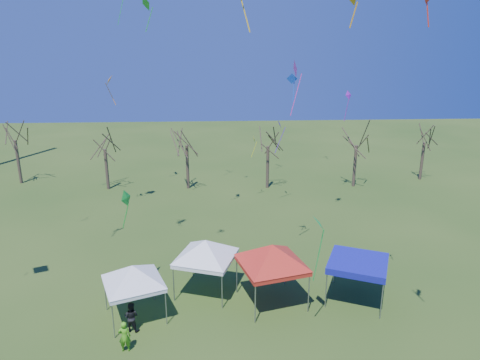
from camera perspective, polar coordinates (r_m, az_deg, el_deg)
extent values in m
plane|color=#2A4917|center=(23.60, -4.18, -19.36)|extent=(140.00, 140.00, 0.00)
cylinder|color=#3D2D21|center=(52.38, -27.45, 2.15)|extent=(0.32, 0.32, 4.78)
cylinder|color=#3D2D21|center=(46.64, -17.34, 1.37)|extent=(0.32, 0.32, 4.28)
cylinder|color=#3D2D21|center=(45.06, -7.01, 1.73)|extent=(0.32, 0.32, 4.64)
cylinder|color=#3D2D21|center=(45.01, 3.70, 1.71)|extent=(0.32, 0.32, 4.49)
cylinder|color=#3D2D21|center=(47.05, 15.05, 1.81)|extent=(0.32, 0.32, 4.47)
cylinder|color=#3D2D21|center=(52.14, 23.09, 2.33)|extent=(0.32, 0.32, 4.23)
cylinder|color=gray|center=(23.36, -16.54, -17.64)|extent=(0.06, 0.06, 1.93)
cylinder|color=gray|center=(25.64, -17.50, -14.39)|extent=(0.06, 0.06, 1.93)
cylinder|color=gray|center=(23.74, -9.83, -16.52)|extent=(0.06, 0.06, 1.93)
cylinder|color=gray|center=(25.99, -11.45, -13.45)|extent=(0.06, 0.06, 1.93)
cube|color=white|center=(24.09, -14.01, -13.27)|extent=(3.74, 3.74, 0.23)
pyramid|color=white|center=(23.58, -14.20, -10.99)|extent=(3.81, 3.81, 0.96)
cylinder|color=gray|center=(25.57, -8.83, -13.63)|extent=(0.06, 0.06, 2.09)
cylinder|color=gray|center=(27.91, -6.34, -10.77)|extent=(0.06, 0.06, 2.09)
cylinder|color=gray|center=(24.64, -2.41, -14.71)|extent=(0.06, 0.06, 2.09)
cylinder|color=gray|center=(27.06, -0.46, -11.61)|extent=(0.06, 0.06, 2.09)
cube|color=white|center=(25.69, -4.57, -10.35)|extent=(3.98, 3.98, 0.25)
pyramid|color=white|center=(25.18, -4.63, -7.98)|extent=(4.18, 4.18, 1.04)
cylinder|color=gray|center=(23.47, 2.04, -16.23)|extent=(0.07, 0.07, 2.24)
cylinder|color=gray|center=(26.00, -0.43, -12.67)|extent=(0.07, 0.07, 2.24)
cylinder|color=gray|center=(24.59, 9.14, -14.78)|extent=(0.07, 0.07, 2.24)
cylinder|color=gray|center=(27.02, 6.03, -11.57)|extent=(0.07, 0.07, 2.24)
cube|color=red|center=(24.60, 4.26, -11.23)|extent=(4.11, 4.11, 0.27)
pyramid|color=red|center=(24.04, 4.33, -8.59)|extent=(4.59, 4.59, 1.12)
cylinder|color=gray|center=(25.16, 11.40, -14.28)|extent=(0.06, 0.06, 2.12)
cylinder|color=gray|center=(27.74, 12.50, -11.24)|extent=(0.06, 0.06, 2.12)
cylinder|color=gray|center=(24.97, 18.36, -15.12)|extent=(0.06, 0.06, 2.12)
cylinder|color=gray|center=(27.56, 18.73, -11.97)|extent=(0.06, 0.06, 2.12)
cube|color=#0E1191|center=(25.75, 15.46, -10.80)|extent=(4.22, 4.22, 0.25)
cube|color=#0E1191|center=(25.66, 15.49, -10.42)|extent=(4.22, 4.22, 0.13)
imported|color=black|center=(23.75, -14.30, -17.25)|extent=(0.92, 0.79, 1.63)
imported|color=#4DA71A|center=(22.51, -15.14, -19.48)|extent=(0.59, 0.40, 1.60)
cone|color=orange|center=(38.11, -17.08, 12.63)|extent=(0.70, 1.07, 0.90)
cube|color=orange|center=(38.54, -16.86, 10.91)|extent=(0.75, 0.10, 1.88)
cone|color=green|center=(24.87, -14.90, -2.34)|extent=(0.58, 1.00, 0.96)
cube|color=green|center=(25.02, -15.01, -4.65)|extent=(0.49, 0.21, 1.51)
cone|color=#601CC4|center=(38.95, 5.31, 7.47)|extent=(0.39, 0.86, 0.82)
cube|color=#601CC4|center=(38.76, 5.36, 5.31)|extent=(0.94, 0.04, 2.39)
cube|color=red|center=(21.83, 23.75, 19.61)|extent=(0.16, 0.29, 1.13)
cube|color=green|center=(41.58, -15.64, 20.82)|extent=(0.69, 0.10, 2.25)
cone|color=green|center=(36.97, -12.38, 22.07)|extent=(1.20, 1.39, 1.18)
cube|color=green|center=(36.55, -12.01, 20.21)|extent=(0.65, 0.44, 1.87)
cone|color=#F336B8|center=(26.94, 7.46, 14.52)|extent=(0.26, 1.08, 1.08)
cube|color=#F336B8|center=(26.74, 7.47, 11.20)|extent=(0.64, 0.05, 2.54)
cone|color=yellow|center=(40.45, 1.91, 5.48)|extent=(0.31, 0.78, 0.75)
cube|color=yellow|center=(40.40, 1.89, 4.11)|extent=(0.54, 0.10, 1.50)
cone|color=purple|center=(42.57, 14.29, 10.94)|extent=(0.94, 0.86, 0.92)
cube|color=purple|center=(42.57, 14.02, 9.10)|extent=(0.29, 0.34, 2.28)
cube|color=orange|center=(19.47, 14.91, 20.49)|extent=(0.32, 0.11, 1.04)
cone|color=blue|center=(27.38, 6.94, 13.27)|extent=(0.70, 0.38, 0.66)
cube|color=blue|center=(27.42, 7.16, 11.61)|extent=(0.12, 0.30, 1.26)
cube|color=yellow|center=(20.17, 0.72, 21.17)|extent=(0.45, 0.41, 1.49)
cone|color=green|center=(20.99, 10.49, -5.64)|extent=(0.77, 1.11, 0.91)
cube|color=green|center=(21.49, 10.41, -9.88)|extent=(0.43, 0.06, 2.74)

